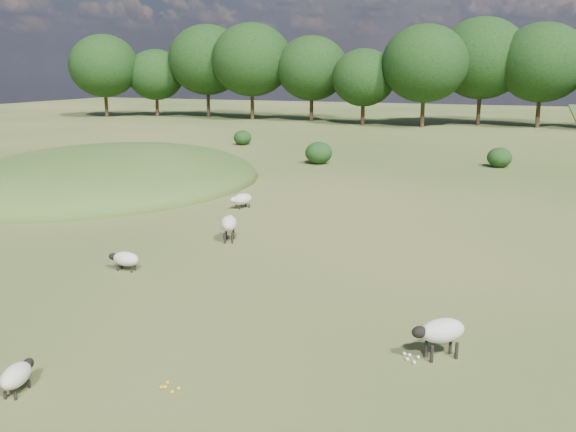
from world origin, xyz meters
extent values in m
plane|color=#2C4F18|center=(0.00, 20.00, 0.00)|extent=(160.00, 160.00, 0.00)
ellipsoid|color=#33561E|center=(-12.00, 12.00, 0.00)|extent=(16.00, 20.00, 4.00)
cylinder|color=black|center=(-42.96, 52.57, 1.89)|extent=(0.44, 0.44, 3.77)
ellipsoid|color=black|center=(-42.96, 52.57, 6.50)|extent=(8.81, 8.81, 7.93)
cylinder|color=black|center=(-37.62, 56.23, 1.56)|extent=(0.44, 0.44, 3.12)
ellipsoid|color=black|center=(-37.62, 56.23, 5.38)|extent=(7.28, 7.28, 6.55)
cylinder|color=black|center=(-30.54, 57.35, 2.11)|extent=(0.44, 0.44, 4.21)
ellipsoid|color=black|center=(-30.54, 57.35, 7.25)|extent=(9.83, 9.83, 8.84)
cylinder|color=black|center=(-23.43, 55.54, 2.09)|extent=(0.44, 0.44, 4.18)
ellipsoid|color=black|center=(-23.43, 55.54, 7.20)|extent=(9.75, 9.75, 8.78)
cylinder|color=black|center=(-15.94, 56.24, 1.80)|extent=(0.44, 0.44, 3.61)
ellipsoid|color=black|center=(-15.94, 56.24, 6.21)|extent=(8.41, 8.41, 7.57)
cylinder|color=black|center=(-8.82, 53.43, 1.51)|extent=(0.44, 0.44, 3.02)
ellipsoid|color=black|center=(-8.82, 53.43, 5.20)|extent=(7.04, 7.04, 6.34)
cylinder|color=black|center=(-2.08, 52.98, 1.95)|extent=(0.44, 0.44, 3.90)
ellipsoid|color=black|center=(-2.08, 52.98, 6.71)|extent=(9.09, 9.09, 8.18)
cylinder|color=black|center=(3.25, 57.90, 2.11)|extent=(0.44, 0.44, 4.22)
ellipsoid|color=black|center=(3.25, 57.90, 7.27)|extent=(9.85, 9.85, 8.86)
cylinder|color=black|center=(9.45, 56.94, 1.97)|extent=(0.44, 0.44, 3.94)
ellipsoid|color=black|center=(9.45, 56.94, 6.79)|extent=(9.20, 9.20, 8.28)
ellipsoid|color=black|center=(-3.47, 23.10, 0.74)|extent=(1.80, 1.80, 1.47)
ellipsoid|color=black|center=(7.78, 25.94, 0.64)|extent=(1.56, 1.56, 1.28)
ellipsoid|color=black|center=(-12.86, 30.95, 0.61)|extent=(1.48, 1.48, 1.21)
ellipsoid|color=beige|center=(-2.10, 8.69, 0.43)|extent=(0.87, 1.10, 0.50)
ellipsoid|color=silver|center=(-2.32, 8.22, 0.46)|extent=(0.35, 0.38, 0.25)
cylinder|color=black|center=(-2.11, 8.39, 0.09)|extent=(0.07, 0.07, 0.18)
cylinder|color=black|center=(-2.33, 8.49, 0.09)|extent=(0.07, 0.07, 0.18)
cylinder|color=black|center=(-1.87, 8.90, 0.09)|extent=(0.07, 0.07, 0.18)
cylinder|color=black|center=(-2.09, 9.00, 0.09)|extent=(0.07, 0.07, 0.18)
ellipsoid|color=beige|center=(1.22, -8.28, 0.38)|extent=(0.64, 0.93, 0.43)
ellipsoid|color=black|center=(1.11, -7.83, 0.41)|extent=(0.27, 0.32, 0.22)
cylinder|color=black|center=(1.05, -8.06, 0.08)|extent=(0.06, 0.06, 0.16)
cylinder|color=black|center=(1.26, -8.01, 0.08)|extent=(0.06, 0.06, 0.16)
cylinder|color=black|center=(1.18, -8.54, 0.08)|extent=(0.06, 0.06, 0.16)
cylinder|color=black|center=(1.38, -8.49, 0.08)|extent=(0.06, 0.06, 0.16)
ellipsoid|color=beige|center=(-1.47, -0.97, 0.39)|extent=(0.89, 0.50, 0.45)
ellipsoid|color=black|center=(-1.95, -0.99, 0.42)|extent=(0.29, 0.22, 0.23)
cylinder|color=black|center=(-1.72, -1.09, 0.08)|extent=(0.06, 0.06, 0.16)
cylinder|color=black|center=(-1.73, -0.87, 0.08)|extent=(0.06, 0.06, 0.16)
cylinder|color=black|center=(-1.21, -1.07, 0.08)|extent=(0.06, 0.06, 0.16)
cylinder|color=black|center=(-1.22, -0.85, 0.08)|extent=(0.06, 0.06, 0.16)
ellipsoid|color=beige|center=(8.67, -3.60, 0.65)|extent=(1.16, 1.09, 0.53)
ellipsoid|color=black|center=(8.23, -3.96, 0.68)|extent=(0.42, 0.41, 0.27)
cylinder|color=black|center=(8.52, -3.89, 0.19)|extent=(0.08, 0.08, 0.38)
cylinder|color=black|center=(8.35, -3.69, 0.19)|extent=(0.08, 0.08, 0.38)
cylinder|color=black|center=(8.99, -3.51, 0.19)|extent=(0.08, 0.08, 0.38)
cylinder|color=black|center=(8.83, -3.31, 0.19)|extent=(0.08, 0.08, 0.38)
ellipsoid|color=beige|center=(-0.08, 3.38, 0.67)|extent=(0.95, 1.22, 0.55)
ellipsoid|color=silver|center=(-0.31, 3.92, 0.71)|extent=(0.38, 0.43, 0.28)
cylinder|color=black|center=(-0.33, 3.62, 0.20)|extent=(0.08, 0.08, 0.39)
cylinder|color=black|center=(-0.08, 3.73, 0.20)|extent=(0.08, 0.08, 0.39)
cylinder|color=black|center=(-0.09, 3.04, 0.20)|extent=(0.08, 0.08, 0.39)
cylinder|color=black|center=(0.16, 3.14, 0.20)|extent=(0.08, 0.08, 0.39)
camera|label=1|loc=(10.40, -16.93, 6.21)|focal=40.00mm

